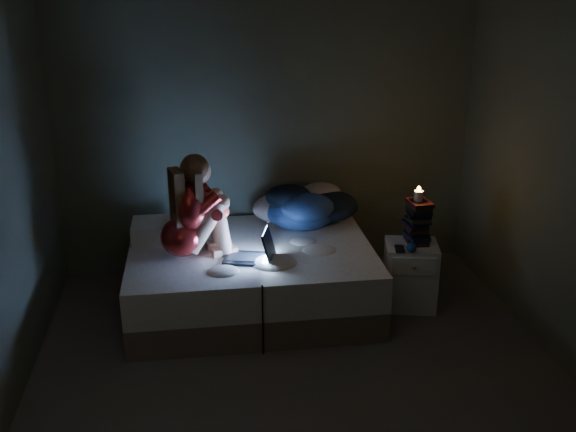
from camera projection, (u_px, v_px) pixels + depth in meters
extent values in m
cube|color=#4E443D|center=(302.00, 383.00, 4.41)|extent=(3.60, 3.80, 0.02)
cube|color=#4E5446|center=(267.00, 125.00, 5.72)|extent=(3.60, 0.02, 2.60)
cube|color=#4E5446|center=(398.00, 383.00, 2.18)|extent=(3.60, 0.02, 2.60)
cube|color=white|center=(163.00, 230.00, 5.37)|extent=(0.49, 0.35, 0.14)
cube|color=silver|center=(410.00, 275.00, 5.31)|extent=(0.47, 0.43, 0.54)
cylinder|color=beige|center=(418.00, 198.00, 5.14)|extent=(0.07, 0.07, 0.08)
cube|color=black|center=(403.00, 250.00, 5.10)|extent=(0.07, 0.14, 0.01)
sphere|color=navy|center=(416.00, 248.00, 5.05)|extent=(0.08, 0.08, 0.08)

